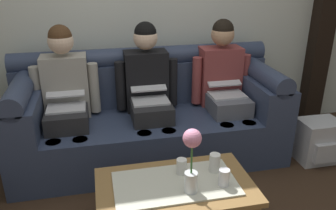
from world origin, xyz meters
name	(u,v)px	position (x,y,z in m)	size (l,w,h in m)	color
couch	(149,118)	(0.00, 1.17, 0.37)	(2.35, 0.88, 0.96)	#2D3851
person_left	(66,94)	(-0.70, 1.17, 0.66)	(0.56, 0.67, 1.22)	#232326
person_middle	(148,88)	(0.00, 1.17, 0.66)	(0.56, 0.67, 1.22)	#232326
person_right	(224,83)	(0.70, 1.17, 0.66)	(0.56, 0.67, 1.22)	#595B66
coffee_table	(175,189)	(0.00, 0.13, 0.33)	(1.01, 0.59, 0.38)	olive
flower_vase	(192,156)	(0.07, 0.02, 0.63)	(0.11, 0.11, 0.43)	silver
cup_near_left	(182,166)	(0.07, 0.22, 0.43)	(0.07, 0.07, 0.11)	white
cup_near_right	(215,163)	(0.29, 0.21, 0.44)	(0.07, 0.07, 0.13)	white
cup_far_center	(224,177)	(0.29, 0.04, 0.43)	(0.07, 0.07, 0.11)	silver
backpack_right	(318,141)	(1.47, 0.72, 0.19)	(0.36, 0.31, 0.39)	#B7B7BC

